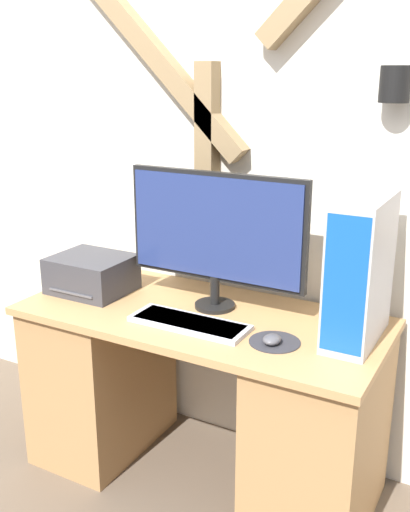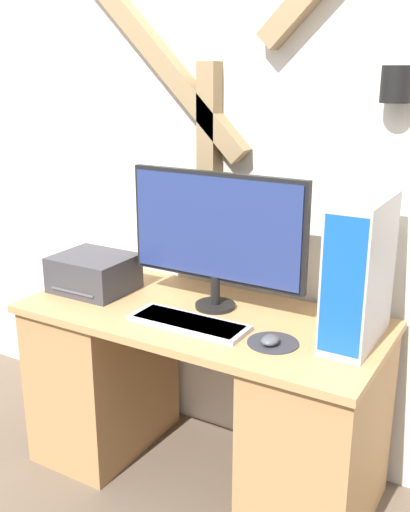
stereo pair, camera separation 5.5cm
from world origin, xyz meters
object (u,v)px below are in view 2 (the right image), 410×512
mouse (270,340)px  printer (94,273)px  keyboard (189,323)px  computer_tower (359,272)px  monitor (216,231)px

mouse → printer: size_ratio=0.24×
keyboard → mouse: 0.33m
computer_tower → monitor: bearing=177.4°
monitor → mouse: size_ratio=9.80×
monitor → printer: 0.60m
keyboard → mouse: bearing=-0.6°
keyboard → computer_tower: bearing=17.6°
mouse → printer: (-0.88, 0.12, 0.06)m
monitor → computer_tower: bearing=-2.6°
mouse → computer_tower: size_ratio=0.15×
monitor → keyboard: monitor is taller
computer_tower → printer: bearing=-176.6°
mouse → printer: bearing=172.3°
keyboard → monitor: bearing=90.3°
keyboard → mouse: (0.33, -0.00, 0.01)m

